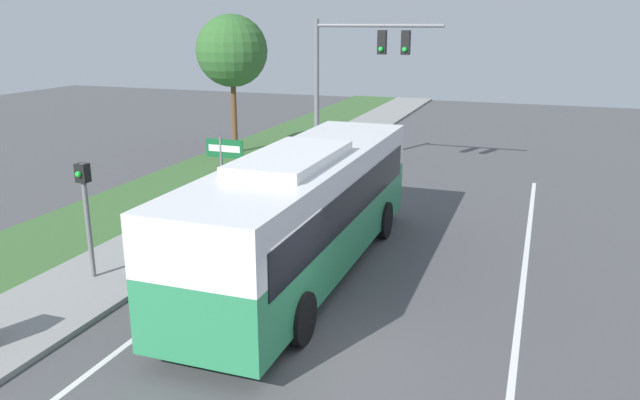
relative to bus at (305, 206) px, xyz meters
name	(u,v)px	position (x,y,z in m)	size (l,w,h in m)	color
ground_plane	(316,352)	(1.59, -3.52, -1.78)	(80.00, 80.00, 0.00)	#4C4C4F
sidewalk	(57,302)	(-4.61, -3.52, -1.72)	(2.80, 80.00, 0.12)	gray
lane_divider_near	(156,322)	(-2.01, -3.52, -1.77)	(0.14, 30.00, 0.01)	silver
lane_divider_far	(511,387)	(5.19, -3.52, -1.77)	(0.14, 30.00, 0.01)	silver
bus	(305,206)	(0.00, 0.00, 0.00)	(2.66, 10.67, 3.25)	#2D8956
signal_gantry	(353,67)	(-1.94, 10.34, 2.59)	(5.11, 0.41, 6.18)	slate
pedestrian_signal	(86,202)	(-4.69, -2.17, 0.23)	(0.28, 0.34, 2.93)	slate
street_sign	(223,164)	(-3.57, 2.53, 0.22)	(1.21, 0.08, 2.81)	slate
roadside_tree	(232,51)	(-8.34, 12.47, 3.00)	(3.26, 3.26, 6.32)	brown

